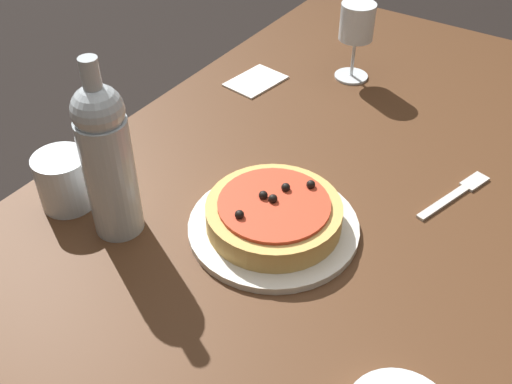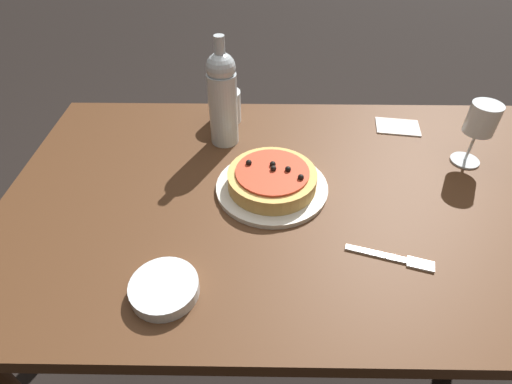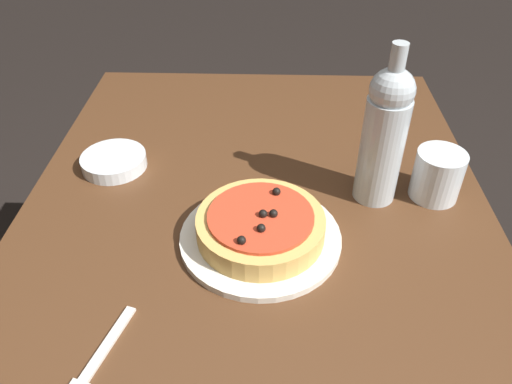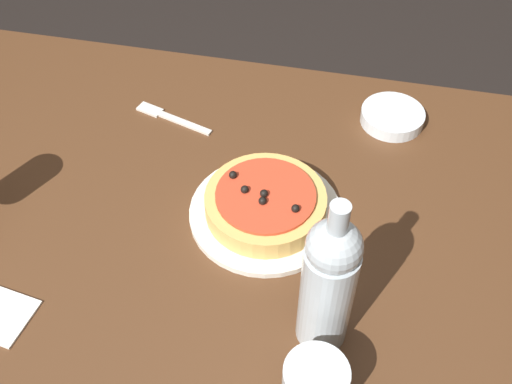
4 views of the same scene
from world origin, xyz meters
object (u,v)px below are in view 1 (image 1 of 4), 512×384
at_px(wine_bottle, 107,159).
at_px(fork, 457,193).
at_px(pizza, 274,214).
at_px(wine_glass, 357,26).
at_px(dinner_plate, 273,227).
at_px(dining_table, 315,226).
at_px(water_cup, 64,181).

relative_size(wine_bottle, fork, 1.69).
relative_size(pizza, wine_bottle, 0.72).
height_order(pizza, wine_glass, wine_glass).
distance_m(wine_bottle, fork, 0.57).
bearing_deg(dinner_plate, wine_glass, -166.81).
bearing_deg(dining_table, pizza, -4.37).
height_order(wine_bottle, fork, wine_bottle).
bearing_deg(dining_table, wine_bottle, -40.38).
height_order(wine_glass, wine_bottle, wine_bottle).
distance_m(pizza, fork, 0.32).
distance_m(pizza, wine_glass, 0.52).
bearing_deg(dinner_plate, water_cup, -67.50).
bearing_deg(dinner_plate, pizza, -153.54).
distance_m(dining_table, pizza, 0.17).
xyz_separation_m(dining_table, water_cup, (0.26, -0.32, 0.13)).
bearing_deg(pizza, wine_bottle, -58.27).
bearing_deg(dinner_plate, wine_bottle, -58.29).
bearing_deg(fork, water_cup, 142.47).
relative_size(wine_glass, water_cup, 1.80).
bearing_deg(wine_bottle, dinner_plate, 121.71).
relative_size(dining_table, wine_bottle, 5.22).
bearing_deg(wine_glass, dining_table, 18.64).
bearing_deg(water_cup, wine_bottle, 91.88).
xyz_separation_m(dinner_plate, water_cup, (0.13, -0.31, 0.04)).
bearing_deg(dining_table, water_cup, -51.70).
bearing_deg(water_cup, dinner_plate, 112.50).
distance_m(water_cup, fork, 0.64).
bearing_deg(pizza, wine_glass, -166.81).
relative_size(dinner_plate, fork, 1.55).
relative_size(dinner_plate, wine_bottle, 0.92).
xyz_separation_m(wine_bottle, water_cup, (0.00, -0.11, -0.09)).
distance_m(dining_table, dinner_plate, 0.15).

